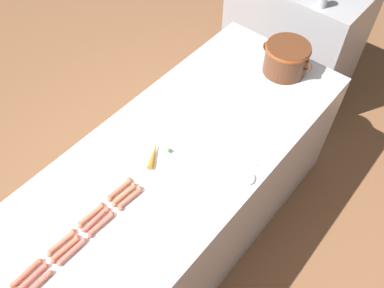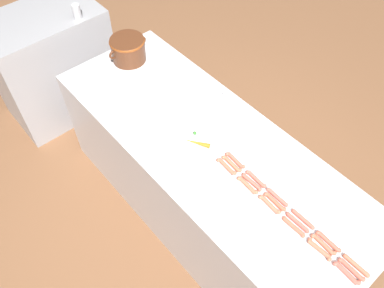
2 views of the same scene
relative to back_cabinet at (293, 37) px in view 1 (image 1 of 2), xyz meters
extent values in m
plane|color=brown|center=(0.25, -1.84, -0.52)|extent=(20.00, 20.00, 0.00)
cube|color=#BCBCC1|center=(0.25, -1.84, -0.06)|extent=(0.89, 2.45, 0.91)
cube|color=silver|center=(0.25, -1.84, 0.39)|extent=(0.87, 2.40, 0.00)
cube|color=#A0A0A4|center=(0.00, 0.00, 0.00)|extent=(0.99, 0.64, 1.04)
cylinder|color=#D3674C|center=(0.19, -2.60, 0.41)|extent=(0.03, 0.14, 0.02)
sphere|color=#D3674C|center=(0.19, -2.67, 0.41)|extent=(0.02, 0.02, 0.02)
sphere|color=#D3674C|center=(0.19, -2.54, 0.41)|extent=(0.02, 0.02, 0.02)
cylinder|color=#CC7255|center=(0.19, -2.42, 0.41)|extent=(0.03, 0.14, 0.02)
sphere|color=#CC7255|center=(0.20, -2.49, 0.41)|extent=(0.02, 0.02, 0.02)
sphere|color=#CC7255|center=(0.19, -2.35, 0.41)|extent=(0.02, 0.02, 0.02)
cylinder|color=#CD7050|center=(0.19, -2.25, 0.41)|extent=(0.03, 0.14, 0.02)
sphere|color=#CD7050|center=(0.20, -2.32, 0.41)|extent=(0.02, 0.02, 0.02)
sphere|color=#CD7050|center=(0.19, -2.18, 0.41)|extent=(0.02, 0.02, 0.02)
cylinder|color=#D06B4E|center=(0.19, -2.07, 0.41)|extent=(0.03, 0.14, 0.02)
sphere|color=#D06B4E|center=(0.20, -2.14, 0.41)|extent=(0.02, 0.02, 0.02)
sphere|color=#D06B4E|center=(0.19, -2.00, 0.41)|extent=(0.02, 0.02, 0.02)
cylinder|color=#D26354|center=(0.23, -2.60, 0.41)|extent=(0.03, 0.14, 0.02)
sphere|color=#D26354|center=(0.23, -2.53, 0.41)|extent=(0.02, 0.02, 0.02)
cylinder|color=#D6694D|center=(0.23, -2.43, 0.41)|extent=(0.03, 0.14, 0.02)
sphere|color=#D6694D|center=(0.23, -2.50, 0.41)|extent=(0.02, 0.02, 0.02)
sphere|color=#D6694D|center=(0.23, -2.36, 0.41)|extent=(0.02, 0.02, 0.02)
cylinder|color=#CB6654|center=(0.23, -2.25, 0.41)|extent=(0.03, 0.14, 0.02)
sphere|color=#CB6654|center=(0.22, -2.32, 0.41)|extent=(0.02, 0.02, 0.02)
sphere|color=#CB6654|center=(0.23, -2.18, 0.41)|extent=(0.02, 0.02, 0.02)
cylinder|color=#C97250|center=(0.23, -2.07, 0.41)|extent=(0.03, 0.14, 0.02)
sphere|color=#C97250|center=(0.23, -2.14, 0.41)|extent=(0.02, 0.02, 0.02)
sphere|color=#C97250|center=(0.23, -2.01, 0.41)|extent=(0.02, 0.02, 0.02)
cylinder|color=#D76652|center=(0.27, -2.61, 0.41)|extent=(0.02, 0.14, 0.02)
sphere|color=#D76652|center=(0.27, -2.54, 0.41)|extent=(0.02, 0.02, 0.02)
cylinder|color=#D36756|center=(0.26, -2.42, 0.41)|extent=(0.03, 0.14, 0.02)
sphere|color=#D36756|center=(0.26, -2.49, 0.41)|extent=(0.02, 0.02, 0.02)
sphere|color=#D36756|center=(0.26, -2.35, 0.41)|extent=(0.02, 0.02, 0.02)
cylinder|color=#CC6653|center=(0.26, -2.25, 0.41)|extent=(0.03, 0.14, 0.02)
sphere|color=#CC6653|center=(0.27, -2.32, 0.41)|extent=(0.02, 0.02, 0.02)
sphere|color=#CC6653|center=(0.26, -2.18, 0.41)|extent=(0.02, 0.02, 0.02)
cylinder|color=#D06850|center=(0.27, -2.07, 0.41)|extent=(0.03, 0.14, 0.02)
sphere|color=#D06850|center=(0.27, -2.14, 0.41)|extent=(0.02, 0.02, 0.02)
sphere|color=#D06850|center=(0.26, -2.00, 0.41)|extent=(0.02, 0.02, 0.02)
cylinder|color=#562D19|center=(0.34, -0.82, 0.49)|extent=(0.26, 0.26, 0.19)
torus|color=brown|center=(0.34, -0.82, 0.57)|extent=(0.27, 0.27, 0.03)
torus|color=#562D19|center=(0.21, -0.82, 0.51)|extent=(0.08, 0.02, 0.08)
torus|color=#562D19|center=(0.47, -0.82, 0.51)|extent=(0.08, 0.02, 0.08)
cylinder|color=#B7B7BC|center=(0.52, -1.56, 0.40)|extent=(0.21, 0.09, 0.01)
ellipsoid|color=#B7B7BC|center=(0.64, -1.61, 0.40)|extent=(0.07, 0.08, 0.02)
cone|color=orange|center=(0.18, -1.81, 0.41)|extent=(0.11, 0.16, 0.03)
sphere|color=#387F2D|center=(0.22, -1.74, 0.41)|extent=(0.02, 0.02, 0.02)
camera|label=1|loc=(1.11, -2.61, 2.07)|focal=37.51mm
camera|label=2|loc=(-0.88, -2.99, 2.38)|focal=36.70mm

